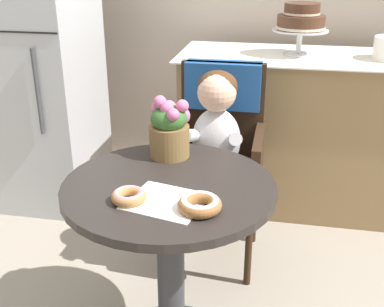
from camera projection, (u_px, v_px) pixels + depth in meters
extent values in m
cylinder|color=#282321|center=(169.00, 188.00, 1.61)|extent=(0.72, 0.72, 0.03)
cylinder|color=#333338|center=(171.00, 275.00, 1.75)|extent=(0.10, 0.10, 0.69)
cube|color=#332114|center=(216.00, 173.00, 2.25)|extent=(0.42, 0.42, 0.04)
cube|color=#332114|center=(223.00, 109.00, 2.32)|extent=(0.40, 0.04, 0.46)
cube|color=#332114|center=(176.00, 148.00, 2.24)|extent=(0.04, 0.38, 0.18)
cube|color=#332114|center=(258.00, 154.00, 2.17)|extent=(0.04, 0.38, 0.18)
cube|color=#1E4C8C|center=(223.00, 85.00, 2.27)|extent=(0.36, 0.11, 0.22)
cylinder|color=#332114|center=(171.00, 234.00, 2.22)|extent=(0.03, 0.03, 0.45)
cylinder|color=#332114|center=(249.00, 243.00, 2.16)|extent=(0.03, 0.03, 0.45)
cylinder|color=#332114|center=(186.00, 197.00, 2.54)|extent=(0.03, 0.03, 0.45)
cylinder|color=#332114|center=(254.00, 204.00, 2.48)|extent=(0.03, 0.03, 0.45)
ellipsoid|color=silver|center=(216.00, 140.00, 2.17)|extent=(0.22, 0.16, 0.30)
sphere|color=#E0B293|center=(217.00, 92.00, 2.07)|extent=(0.17, 0.17, 0.17)
ellipsoid|color=#4C2D19|center=(218.00, 86.00, 2.08)|extent=(0.17, 0.17, 0.14)
cylinder|color=silver|center=(192.00, 135.00, 2.08)|extent=(0.08, 0.23, 0.13)
sphere|color=#E0B293|center=(191.00, 157.00, 2.04)|extent=(0.06, 0.06, 0.06)
cylinder|color=silver|center=(235.00, 138.00, 2.05)|extent=(0.08, 0.23, 0.13)
sphere|color=#E0B293|center=(231.00, 160.00, 2.01)|extent=(0.06, 0.06, 0.06)
cylinder|color=#3F4760|center=(201.00, 169.00, 2.15)|extent=(0.09, 0.22, 0.09)
cylinder|color=#3F4760|center=(196.00, 214.00, 2.11)|extent=(0.08, 0.08, 0.26)
cylinder|color=#3F4760|center=(225.00, 171.00, 2.13)|extent=(0.09, 0.22, 0.09)
cylinder|color=#3F4760|center=(221.00, 216.00, 2.10)|extent=(0.08, 0.08, 0.26)
cube|color=white|center=(166.00, 201.00, 1.49)|extent=(0.27, 0.25, 0.00)
torus|color=#AD7542|center=(129.00, 197.00, 1.48)|extent=(0.11, 0.11, 0.03)
torus|color=pink|center=(129.00, 194.00, 1.48)|extent=(0.10, 0.10, 0.02)
torus|color=#936033|center=(200.00, 205.00, 1.43)|extent=(0.13, 0.13, 0.04)
torus|color=white|center=(200.00, 202.00, 1.43)|extent=(0.12, 0.12, 0.02)
cylinder|color=brown|center=(169.00, 141.00, 1.79)|extent=(0.15, 0.15, 0.12)
ellipsoid|color=#38662D|center=(169.00, 118.00, 1.76)|extent=(0.14, 0.13, 0.10)
sphere|color=#CC6699|center=(181.00, 106.00, 1.73)|extent=(0.05, 0.05, 0.05)
sphere|color=#CC6699|center=(181.00, 116.00, 1.79)|extent=(0.07, 0.07, 0.07)
sphere|color=#CC6699|center=(169.00, 108.00, 1.78)|extent=(0.06, 0.06, 0.06)
sphere|color=#CC6699|center=(159.00, 108.00, 1.76)|extent=(0.06, 0.06, 0.06)
sphere|color=#CC6699|center=(160.00, 102.00, 1.73)|extent=(0.05, 0.05, 0.05)
sphere|color=#CC6699|center=(167.00, 108.00, 1.72)|extent=(0.05, 0.05, 0.05)
sphere|color=#CC6699|center=(173.00, 115.00, 1.70)|extent=(0.05, 0.05, 0.05)
cube|color=#93754C|center=(314.00, 133.00, 2.79)|extent=(1.50, 0.56, 0.90)
cube|color=white|center=(322.00, 57.00, 2.61)|extent=(1.56, 0.62, 0.01)
cylinder|color=silver|center=(298.00, 54.00, 2.63)|extent=(0.16, 0.16, 0.01)
cylinder|color=silver|center=(299.00, 42.00, 2.60)|extent=(0.03, 0.03, 0.12)
cylinder|color=silver|center=(300.00, 30.00, 2.58)|extent=(0.30, 0.30, 0.01)
cylinder|color=#4C2D1E|center=(301.00, 22.00, 2.56)|extent=(0.26, 0.25, 0.08)
cylinder|color=beige|center=(300.00, 27.00, 2.57)|extent=(0.26, 0.26, 0.01)
cylinder|color=#4C2D1E|center=(302.00, 9.00, 2.53)|extent=(0.19, 0.19, 0.06)
cylinder|color=beige|center=(302.00, 13.00, 2.54)|extent=(0.19, 0.19, 0.01)
cube|color=#B7BABF|center=(33.00, 61.00, 2.72)|extent=(0.64, 0.60, 1.70)
cylinder|color=#3F3F44|center=(37.00, 92.00, 2.44)|extent=(0.02, 0.02, 0.45)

